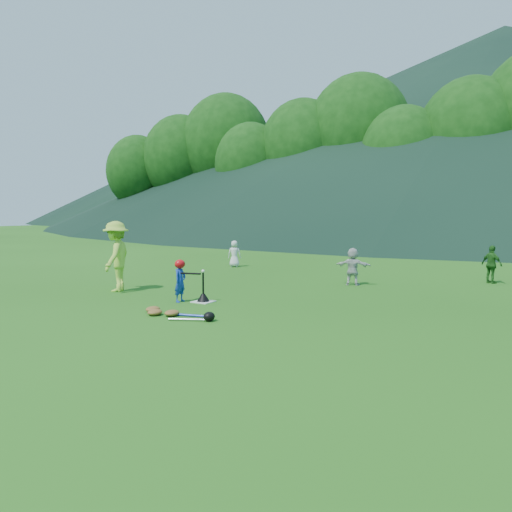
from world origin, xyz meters
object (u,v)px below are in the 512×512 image
at_px(batter_child, 180,281).
at_px(fielder_c, 492,264).
at_px(home_plate, 203,302).
at_px(fielder_d, 353,267).
at_px(adult_coach, 116,256).
at_px(equipment_pile, 171,313).
at_px(batting_tee, 203,297).
at_px(fielder_a, 234,254).

bearing_deg(batter_child, fielder_c, -43.72).
bearing_deg(batter_child, home_plate, -65.23).
bearing_deg(fielder_d, batter_child, 50.90).
distance_m(home_plate, adult_coach, 3.12).
distance_m(home_plate, equipment_pile, 1.66).
distance_m(fielder_d, batting_tee, 4.90).
height_order(batter_child, fielder_d, fielder_d).
bearing_deg(batting_tee, home_plate, 0.00).
distance_m(batter_child, adult_coach, 2.56).
bearing_deg(fielder_d, home_plate, 54.38).
distance_m(home_plate, fielder_c, 8.83).
distance_m(adult_coach, equipment_pile, 3.88).
distance_m(adult_coach, fielder_c, 10.86).
relative_size(batter_child, fielder_d, 0.90).
distance_m(fielder_c, fielder_d, 4.22).
bearing_deg(home_plate, adult_coach, 176.95).
bearing_deg(batting_tee, equipment_pile, -77.13).
xyz_separation_m(fielder_c, batting_tee, (-5.63, -6.78, -0.44)).
relative_size(fielder_c, equipment_pile, 0.63).
xyz_separation_m(home_plate, batting_tee, (0.00, 0.00, 0.12)).
height_order(batter_child, fielder_a, fielder_a).
xyz_separation_m(batter_child, fielder_c, (6.11, 7.03, 0.08)).
bearing_deg(batter_child, fielder_a, 19.86).
height_order(adult_coach, fielder_c, adult_coach).
height_order(home_plate, adult_coach, adult_coach).
distance_m(home_plate, batter_child, 0.73).
relative_size(fielder_d, batting_tee, 1.60).
bearing_deg(fielder_a, equipment_pile, 88.45).
bearing_deg(fielder_a, batting_tee, 90.96).
relative_size(batting_tee, equipment_pile, 0.38).
distance_m(batter_child, equipment_pile, 1.66).
xyz_separation_m(home_plate, equipment_pile, (0.37, -1.61, 0.06)).
height_order(batter_child, adult_coach, adult_coach).
relative_size(batter_child, adult_coach, 0.52).
bearing_deg(fielder_d, batting_tee, 54.38).
relative_size(home_plate, batting_tee, 0.66).
xyz_separation_m(fielder_a, equipment_pile, (3.73, -8.28, -0.44)).
xyz_separation_m(home_plate, fielder_c, (5.63, 6.78, 0.56)).
bearing_deg(equipment_pile, fielder_c, 57.93).
relative_size(batter_child, equipment_pile, 0.55).
distance_m(batter_child, fielder_c, 9.32).
height_order(fielder_a, batting_tee, fielder_a).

